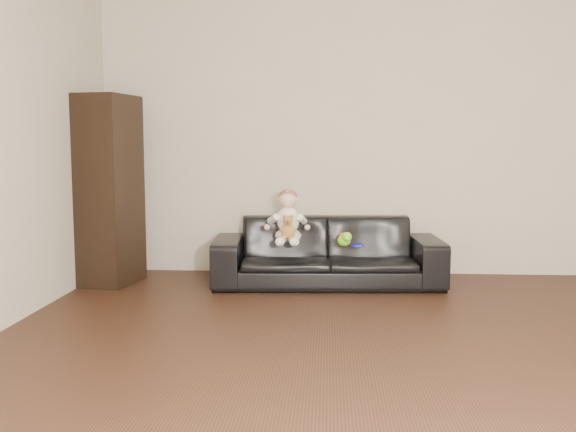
# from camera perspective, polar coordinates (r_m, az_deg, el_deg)

# --- Properties ---
(floor) EXTENTS (5.50, 5.50, 0.00)m
(floor) POSITION_cam_1_polar(r_m,az_deg,el_deg) (3.29, 11.69, -14.52)
(floor) COLOR #341D12
(floor) RESTS_ON ground
(wall_back) EXTENTS (5.00, 0.00, 5.00)m
(wall_back) POSITION_cam_1_polar(r_m,az_deg,el_deg) (5.81, 8.18, 7.65)
(wall_back) COLOR beige
(wall_back) RESTS_ON ground
(sofa) EXTENTS (1.92, 0.84, 0.55)m
(sofa) POSITION_cam_1_polar(r_m,az_deg,el_deg) (5.37, 3.52, -3.17)
(sofa) COLOR black
(sofa) RESTS_ON floor
(cabinet) EXTENTS (0.47, 0.60, 1.57)m
(cabinet) POSITION_cam_1_polar(r_m,az_deg,el_deg) (5.55, -15.63, 2.22)
(cabinet) COLOR black
(cabinet) RESTS_ON floor
(shelf_item) EXTENTS (0.22, 0.28, 0.28)m
(shelf_item) POSITION_cam_1_polar(r_m,az_deg,el_deg) (5.53, -15.55, 5.87)
(shelf_item) COLOR silver
(shelf_item) RESTS_ON cabinet
(baby) EXTENTS (0.31, 0.38, 0.44)m
(baby) POSITION_cam_1_polar(r_m,az_deg,el_deg) (5.24, -0.01, -0.31)
(baby) COLOR silver
(baby) RESTS_ON sofa
(teddy_bear) EXTENTS (0.12, 0.12, 0.19)m
(teddy_bear) POSITION_cam_1_polar(r_m,az_deg,el_deg) (5.11, 0.01, -1.00)
(teddy_bear) COLOR #A4752F
(teddy_bear) RESTS_ON sofa
(toy_green) EXTENTS (0.13, 0.15, 0.09)m
(toy_green) POSITION_cam_1_polar(r_m,az_deg,el_deg) (5.11, 5.01, -2.18)
(toy_green) COLOR #76E31A
(toy_green) RESTS_ON sofa
(toy_rattle) EXTENTS (0.08, 0.08, 0.08)m
(toy_rattle) POSITION_cam_1_polar(r_m,az_deg,el_deg) (5.24, 4.85, -2.04)
(toy_rattle) COLOR red
(toy_rattle) RESTS_ON sofa
(toy_blue_disc) EXTENTS (0.11, 0.11, 0.01)m
(toy_blue_disc) POSITION_cam_1_polar(r_m,az_deg,el_deg) (5.12, 6.20, -2.60)
(toy_blue_disc) COLOR #1A1FD1
(toy_blue_disc) RESTS_ON sofa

